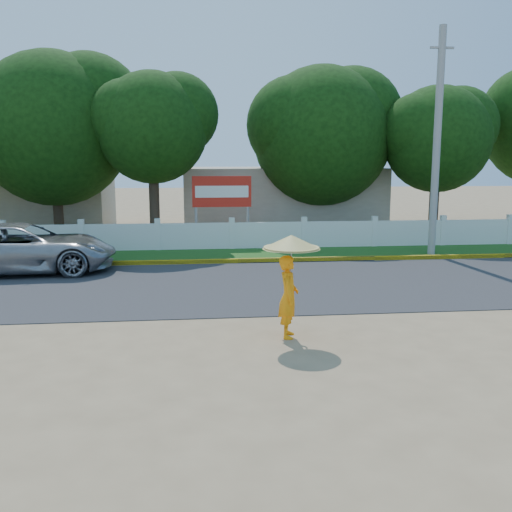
{
  "coord_description": "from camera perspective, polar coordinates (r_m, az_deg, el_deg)",
  "views": [
    {
      "loc": [
        -1.5,
        -11.91,
        3.72
      ],
      "look_at": [
        0.0,
        2.0,
        1.3
      ],
      "focal_mm": 40.0,
      "sensor_mm": 36.0,
      "label": 1
    }
  ],
  "objects": [
    {
      "name": "road",
      "position": [
        16.89,
        -0.91,
        -2.87
      ],
      "size": [
        60.0,
        7.0,
        0.02
      ],
      "primitive_type": "cube",
      "color": "#38383A",
      "rests_on": "ground"
    },
    {
      "name": "grass_verge",
      "position": [
        22.02,
        -2.17,
        0.13
      ],
      "size": [
        60.0,
        3.5,
        0.03
      ],
      "primitive_type": "cube",
      "color": "#2D601E",
      "rests_on": "ground"
    },
    {
      "name": "tree_row",
      "position": [
        26.79,
        4.2,
        12.11
      ],
      "size": [
        37.91,
        8.01,
        8.52
      ],
      "color": "#473828",
      "rests_on": "ground"
    },
    {
      "name": "fence",
      "position": [
        23.37,
        -2.43,
        2.02
      ],
      "size": [
        40.0,
        0.1,
        1.1
      ],
      "primitive_type": "cube",
      "color": "silver",
      "rests_on": "ground"
    },
    {
      "name": "curb",
      "position": [
        20.34,
        -1.83,
        -0.49
      ],
      "size": [
        40.0,
        0.18,
        0.16
      ],
      "primitive_type": "cube",
      "color": "yellow",
      "rests_on": "ground"
    },
    {
      "name": "utility_pole",
      "position": [
        22.83,
        17.64,
        10.67
      ],
      "size": [
        0.28,
        0.28,
        8.48
      ],
      "primitive_type": "cylinder",
      "color": "gray",
      "rests_on": "ground"
    },
    {
      "name": "building_near",
      "position": [
        30.32,
        2.4,
        5.81
      ],
      "size": [
        10.0,
        6.0,
        3.2
      ],
      "primitive_type": "cube",
      "color": "#B7AD99",
      "rests_on": "ground"
    },
    {
      "name": "ground",
      "position": [
        12.56,
        0.99,
        -7.41
      ],
      "size": [
        120.0,
        120.0,
        0.0
      ],
      "primitive_type": "plane",
      "color": "#9E8460",
      "rests_on": "ground"
    },
    {
      "name": "vehicle",
      "position": [
        20.03,
        -22.24,
        0.74
      ],
      "size": [
        6.06,
        3.17,
        1.63
      ],
      "primitive_type": "imported",
      "rotation": [
        0.0,
        0.0,
        1.65
      ],
      "color": "#9B9DA2",
      "rests_on": "ground"
    },
    {
      "name": "monk_with_parasol",
      "position": [
        11.78,
        3.4,
        -1.52
      ],
      "size": [
        1.19,
        1.19,
        2.16
      ],
      "color": "orange",
      "rests_on": "ground"
    },
    {
      "name": "building_far",
      "position": [
        32.14,
        -21.57,
        5.0
      ],
      "size": [
        8.0,
        5.0,
        2.8
      ],
      "primitive_type": "cube",
      "color": "#B7AD99",
      "rests_on": "ground"
    },
    {
      "name": "billboard",
      "position": [
        24.28,
        -3.44,
        6.08
      ],
      "size": [
        2.5,
        0.13,
        2.95
      ],
      "color": "gray",
      "rests_on": "ground"
    }
  ]
}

